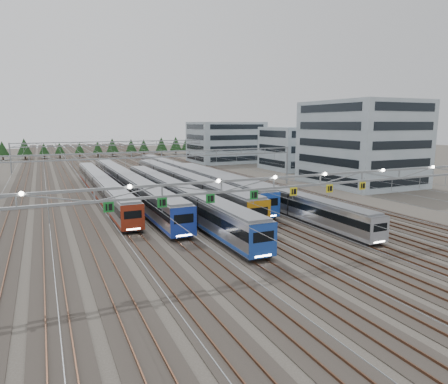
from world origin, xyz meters
name	(u,v)px	position (x,y,z in m)	size (l,w,h in m)	color
ground	(272,255)	(0.00, 0.00, 0.00)	(400.00, 400.00, 0.00)	#47423A
track_bed	(111,159)	(0.00, 100.00, 1.49)	(54.00, 260.00, 5.42)	#2D2823
train_a	(101,186)	(-11.25, 39.11, 2.09)	(2.82, 52.94, 3.67)	black
train_b	(127,183)	(-6.75, 39.56, 2.25)	(3.06, 64.16, 3.99)	black
train_c	(176,195)	(-2.25, 24.50, 2.21)	(3.00, 53.23, 3.92)	black
train_d	(182,183)	(2.25, 34.67, 2.33)	(3.18, 56.02, 4.15)	black
train_e	(186,175)	(6.75, 45.56, 2.24)	(3.06, 68.04, 3.99)	black
train_f	(245,188)	(11.25, 27.66, 1.92)	(2.58, 61.48, 3.35)	black
gantry_near	(274,185)	(-0.05, -0.12, 7.09)	(56.36, 0.61, 8.08)	gray
gantry_mid	(162,159)	(0.00, 40.00, 6.39)	(56.36, 0.36, 8.00)	gray
gantry_far	(119,146)	(0.00, 85.00, 6.39)	(56.36, 0.36, 8.00)	gray
depot_bldg_south	(361,143)	(41.64, 32.64, 8.81)	(18.00, 22.00, 17.61)	#8EA1A9
depot_bldg_mid	(293,148)	(44.63, 62.30, 5.97)	(14.00, 16.00, 11.94)	#8EA1A9
depot_bldg_north	(226,142)	(36.25, 89.86, 6.70)	(22.00, 18.00, 13.41)	#8EA1A9
treeline	(88,146)	(-4.05, 128.72, 4.23)	(87.50, 5.60, 7.02)	#332114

